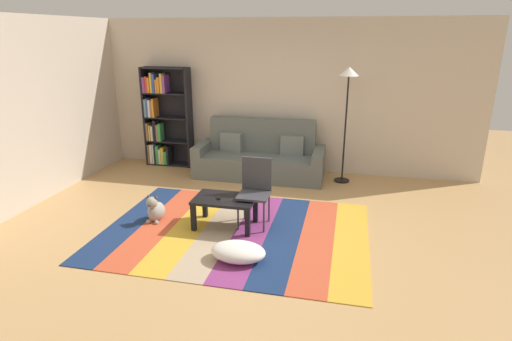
{
  "coord_description": "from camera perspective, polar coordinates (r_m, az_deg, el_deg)",
  "views": [
    {
      "loc": [
        1.15,
        -4.92,
        2.45
      ],
      "look_at": [
        -0.06,
        0.38,
        0.65
      ],
      "focal_mm": 29.31,
      "sensor_mm": 36.0,
      "label": 1
    }
  ],
  "objects": [
    {
      "name": "coffee_table",
      "position": [
        5.47,
        -4.26,
        -4.41
      ],
      "size": [
        0.8,
        0.52,
        0.4
      ],
      "color": "black",
      "rests_on": "rug"
    },
    {
      "name": "dog",
      "position": [
        5.85,
        -13.56,
        -5.25
      ],
      "size": [
        0.22,
        0.35,
        0.4
      ],
      "color": "#9E998E",
      "rests_on": "ground_plane"
    },
    {
      "name": "left_wall",
      "position": [
        7.35,
        -25.87,
        7.9
      ],
      "size": [
        0.1,
        5.5,
        2.7
      ],
      "primitive_type": "cube",
      "color": "beige",
      "rests_on": "ground_plane"
    },
    {
      "name": "back_wall",
      "position": [
        7.63,
        4.11,
        9.99
      ],
      "size": [
        6.8,
        0.1,
        2.7
      ],
      "primitive_type": "cube",
      "color": "beige",
      "rests_on": "ground_plane"
    },
    {
      "name": "couch",
      "position": [
        7.41,
        0.53,
        1.75
      ],
      "size": [
        2.26,
        0.8,
        1.0
      ],
      "color": "#59605B",
      "rests_on": "ground_plane"
    },
    {
      "name": "rug",
      "position": [
        5.46,
        -2.83,
        -8.28
      ],
      "size": [
        3.35,
        2.49,
        0.01
      ],
      "color": "navy",
      "rests_on": "ground_plane"
    },
    {
      "name": "standing_lamp",
      "position": [
        7.03,
        12.45,
        11.06
      ],
      "size": [
        0.32,
        0.32,
        1.93
      ],
      "color": "black",
      "rests_on": "ground_plane"
    },
    {
      "name": "bookshelf",
      "position": [
        8.16,
        -12.64,
        6.87
      ],
      "size": [
        0.9,
        0.28,
        1.85
      ],
      "color": "black",
      "rests_on": "ground_plane"
    },
    {
      "name": "pouf",
      "position": [
        4.77,
        -2.44,
        -11.02
      ],
      "size": [
        0.62,
        0.42,
        0.2
      ],
      "primitive_type": "ellipsoid",
      "color": "white",
      "rests_on": "rug"
    },
    {
      "name": "ground_plane",
      "position": [
        5.61,
        -0.29,
        -7.56
      ],
      "size": [
        14.0,
        14.0,
        0.0
      ],
      "primitive_type": "plane",
      "color": "tan"
    },
    {
      "name": "folding_chair",
      "position": [
        5.48,
        -0.09,
        -2.14
      ],
      "size": [
        0.4,
        0.4,
        0.9
      ],
      "rotation": [
        0.0,
        0.0,
        -0.99
      ],
      "color": "#38383D",
      "rests_on": "ground_plane"
    },
    {
      "name": "tv_remote",
      "position": [
        5.46,
        -5.08,
        -3.61
      ],
      "size": [
        0.08,
        0.16,
        0.02
      ],
      "primitive_type": "cube",
      "rotation": [
        0.0,
        0.0,
        0.22
      ],
      "color": "black",
      "rests_on": "coffee_table"
    }
  ]
}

